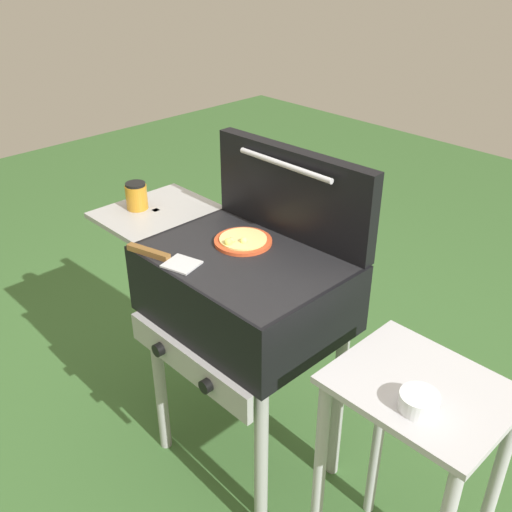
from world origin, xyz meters
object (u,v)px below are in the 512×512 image
pizza_cheese (242,241)px  sauce_jar (136,196)px  spatula (162,257)px  prep_table (411,449)px  topping_bowl_near (419,402)px  grill (242,293)px

pizza_cheese → sauce_jar: (-0.47, -0.09, 0.04)m
spatula → prep_table: 0.92m
spatula → topping_bowl_near: bearing=7.8°
topping_bowl_near → pizza_cheese: bearing=170.1°
grill → prep_table: size_ratio=1.22×
prep_table → topping_bowl_near: size_ratio=8.11×
sauce_jar → spatula: size_ratio=0.38×
pizza_cheese → spatula: size_ratio=0.72×
grill → spatula: (-0.15, -0.20, 0.15)m
spatula → prep_table: bearing=13.6°
pizza_cheese → spatula: bearing=-111.1°
pizza_cheese → topping_bowl_near: size_ratio=1.96×
grill → pizza_cheese: bearing=133.7°
pizza_cheese → grill: bearing=-46.3°
grill → pizza_cheese: (-0.05, 0.06, 0.15)m
sauce_jar → topping_bowl_near: size_ratio=1.03×
spatula → topping_bowl_near: 0.88m
prep_table → topping_bowl_near: bearing=-65.3°
sauce_jar → prep_table: bearing=1.9°
grill → sauce_jar: size_ratio=9.57×
sauce_jar → prep_table: sauce_jar is taller
sauce_jar → prep_table: size_ratio=0.13×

